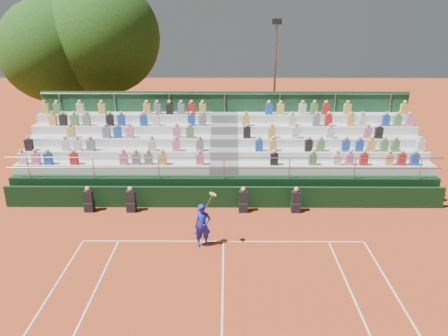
{
  "coord_description": "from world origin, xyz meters",
  "views": [
    {
      "loc": [
        0.12,
        -15.08,
        8.45
      ],
      "look_at": [
        0.0,
        3.5,
        1.8
      ],
      "focal_mm": 35.0,
      "sensor_mm": 36.0,
      "label": 1
    }
  ],
  "objects_px": {
    "floodlight_mast": "(275,73)",
    "tennis_player": "(203,226)",
    "tree_east": "(103,37)",
    "tree_west": "(51,51)"
  },
  "relations": [
    {
      "from": "tennis_player",
      "to": "floodlight_mast",
      "type": "relative_size",
      "value": 0.27
    },
    {
      "from": "tree_west",
      "to": "tree_east",
      "type": "distance_m",
      "value": 3.38
    },
    {
      "from": "tree_west",
      "to": "floodlight_mast",
      "type": "bearing_deg",
      "value": 1.44
    },
    {
      "from": "tree_west",
      "to": "tennis_player",
      "type": "bearing_deg",
      "value": -53.35
    },
    {
      "from": "tree_east",
      "to": "floodlight_mast",
      "type": "height_order",
      "value": "tree_east"
    },
    {
      "from": "tree_west",
      "to": "tree_east",
      "type": "xyz_separation_m",
      "value": [
        3.24,
        0.55,
        0.8
      ]
    },
    {
      "from": "tree_east",
      "to": "floodlight_mast",
      "type": "distance_m",
      "value": 11.3
    },
    {
      "from": "tree_east",
      "to": "floodlight_mast",
      "type": "bearing_deg",
      "value": -0.97
    },
    {
      "from": "tennis_player",
      "to": "tree_west",
      "type": "distance_m",
      "value": 17.99
    },
    {
      "from": "floodlight_mast",
      "to": "tennis_player",
      "type": "bearing_deg",
      "value": -105.95
    }
  ]
}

